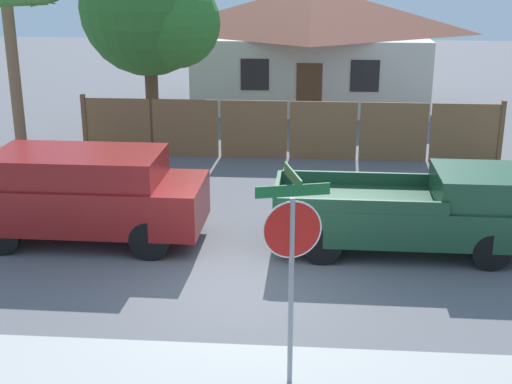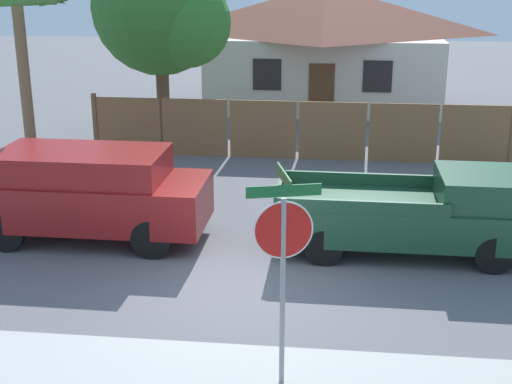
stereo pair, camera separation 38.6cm
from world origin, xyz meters
name	(u,v)px [view 2 (the right image)]	position (x,y,z in m)	size (l,w,h in m)	color
ground_plane	(243,286)	(0.00, 0.00, 0.00)	(80.00, 80.00, 0.00)	slate
wooden_fence	(297,130)	(0.48, 8.46, 0.84)	(11.96, 0.12, 1.77)	brown
house	(324,44)	(1.03, 16.62, 2.35)	(9.22, 6.39, 4.54)	beige
oak_tree	(165,11)	(-3.62, 10.14, 3.99)	(4.28, 4.07, 6.13)	brown
palm_tree	(18,16)	(-6.04, 5.31, 4.19)	(2.44, 2.64, 4.91)	brown
red_suv	(89,191)	(-3.38, 1.89, 1.01)	(4.75, 1.95, 1.86)	maroon
orange_pickup	(418,213)	(3.17, 1.89, 0.81)	(5.00, 1.90, 1.65)	#1E472D
stop_sign	(283,244)	(0.91, -2.92, 2.03)	(0.93, 0.84, 3.00)	gray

